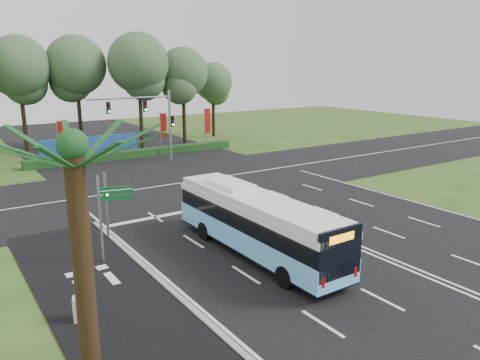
{
  "coord_description": "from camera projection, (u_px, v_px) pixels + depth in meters",
  "views": [
    {
      "loc": [
        -17.77,
        -21.14,
        9.33
      ],
      "look_at": [
        -2.2,
        2.0,
        2.46
      ],
      "focal_mm": 35.0,
      "sensor_mm": 36.0,
      "label": 1
    }
  ],
  "objects": [
    {
      "name": "bike_path",
      "position": [
        104.0,
        292.0,
        19.7
      ],
      "size": [
        5.0,
        18.0,
        0.06
      ],
      "primitive_type": "cube",
      "color": "black",
      "rests_on": "ground"
    },
    {
      "name": "kerb_strip",
      "position": [
        156.0,
        277.0,
        20.99
      ],
      "size": [
        0.25,
        18.0,
        0.12
      ],
      "primitive_type": "cube",
      "color": "gray",
      "rests_on": "ground"
    },
    {
      "name": "ground",
      "position": [
        288.0,
        220.0,
        28.9
      ],
      "size": [
        120.0,
        120.0,
        0.0
      ],
      "primitive_type": "plane",
      "color": "#294918",
      "rests_on": "ground"
    },
    {
      "name": "palm_tree",
      "position": [
        75.0,
        171.0,
        13.05
      ],
      "size": [
        3.2,
        3.2,
        7.65
      ],
      "color": "#382614",
      "rests_on": "ground"
    },
    {
      "name": "banner_flag_right",
      "position": [
        207.0,
        124.0,
        49.93
      ],
      "size": [
        0.73,
        0.08,
        4.96
      ],
      "rotation": [
        0.0,
        0.0,
        -0.01
      ],
      "color": "gray",
      "rests_on": "ground"
    },
    {
      "name": "road_cross",
      "position": [
        195.0,
        181.0,
        38.56
      ],
      "size": [
        120.0,
        14.0,
        0.05
      ],
      "primitive_type": "cube",
      "color": "black",
      "rests_on": "ground"
    },
    {
      "name": "blue_hoarding",
      "position": [
        91.0,
        147.0,
        48.22
      ],
      "size": [
        10.0,
        0.3,
        2.2
      ],
      "primitive_type": "cube",
      "color": "#1B4493",
      "rests_on": "ground"
    },
    {
      "name": "street_sign",
      "position": [
        107.0,
        208.0,
        22.25
      ],
      "size": [
        1.65,
        0.46,
        4.32
      ],
      "rotation": [
        0.0,
        0.0,
        -0.23
      ],
      "color": "gray",
      "rests_on": "ground"
    },
    {
      "name": "banner_flag_left",
      "position": [
        61.0,
        137.0,
        42.63
      ],
      "size": [
        0.62,
        0.32,
        4.52
      ],
      "rotation": [
        0.0,
        0.0,
        -0.43
      ],
      "color": "gray",
      "rests_on": "ground"
    },
    {
      "name": "hedge",
      "position": [
        137.0,
        153.0,
        48.54
      ],
      "size": [
        22.0,
        1.2,
        0.8
      ],
      "primitive_type": "cube",
      "color": "#173714",
      "rests_on": "ground"
    },
    {
      "name": "banner_flag_mid",
      "position": [
        163.0,
        128.0,
        48.66
      ],
      "size": [
        0.64,
        0.3,
        4.59
      ],
      "rotation": [
        0.0,
        0.0,
        -0.39
      ],
      "color": "gray",
      "rests_on": "ground"
    },
    {
      "name": "utility_cabinet",
      "position": [
        82.0,
        309.0,
        17.4
      ],
      "size": [
        0.72,
        0.66,
        0.99
      ],
      "primitive_type": "cube",
      "rotation": [
        0.0,
        0.0,
        -0.33
      ],
      "color": "#BBAD97",
      "rests_on": "ground"
    },
    {
      "name": "pedestrian_signal",
      "position": [
        107.0,
        203.0,
        25.4
      ],
      "size": [
        0.33,
        0.43,
        3.73
      ],
      "rotation": [
        0.0,
        0.0,
        -0.17
      ],
      "color": "gray",
      "rests_on": "ground"
    },
    {
      "name": "eucalyptus_row",
      "position": [
        73.0,
        69.0,
        49.79
      ],
      "size": [
        41.26,
        10.14,
        12.91
      ],
      "color": "black",
      "rests_on": "ground"
    },
    {
      "name": "road_main",
      "position": [
        288.0,
        220.0,
        28.89
      ],
      "size": [
        20.0,
        120.0,
        0.04
      ],
      "primitive_type": "cube",
      "color": "black",
      "rests_on": "ground"
    },
    {
      "name": "traffic_light_gantry",
      "position": [
        153.0,
        116.0,
        44.41
      ],
      "size": [
        8.41,
        0.28,
        7.0
      ],
      "color": "gray",
      "rests_on": "ground"
    },
    {
      "name": "city_bus",
      "position": [
        256.0,
        223.0,
        23.27
      ],
      "size": [
        2.52,
        11.55,
        3.31
      ],
      "rotation": [
        0.0,
        0.0,
        0.0
      ],
      "color": "#6EC5FF",
      "rests_on": "ground"
    }
  ]
}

